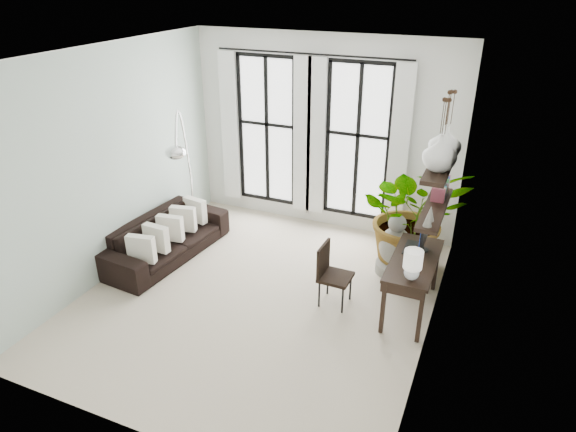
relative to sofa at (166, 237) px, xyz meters
The scene contains 16 objects.
floor 1.88m from the sofa, 14.15° to the right, with size 5.00×5.00×0.00m, color beige.
ceiling 3.43m from the sofa, 14.15° to the right, with size 5.00×5.00×0.00m, color white.
wall_left 1.43m from the sofa, 134.76° to the right, with size 5.00×5.00×0.00m, color #AFC3B6.
wall_right 4.27m from the sofa, ahead, with size 5.00×5.00×0.00m, color white.
wall_back 3.01m from the sofa, 48.66° to the left, with size 4.50×4.50×0.00m, color white.
windows 2.83m from the sofa, 50.99° to the left, with size 3.26×0.13×2.65m.
wall_shelves 4.16m from the sofa, ahead, with size 0.25×1.30×0.60m.
sofa is the anchor object (origin of this frame).
throw_pillows 0.21m from the sofa, ahead, with size 0.40×1.52×0.40m.
plant 3.73m from the sofa, 18.78° to the left, with size 1.50×1.30×1.67m, color #2D7228.
desk 3.77m from the sofa, ahead, with size 0.56×1.31×1.17m.
desk_chair 2.74m from the sofa, ahead, with size 0.41×0.41×0.86m.
arc_lamp 1.48m from the sofa, 78.18° to the left, with size 0.72×1.21×2.22m.
buddha 3.47m from the sofa, 15.09° to the left, with size 0.52×0.52×0.93m.
vase_a 4.37m from the sofa, ahead, with size 0.37×0.37×0.38m, color white.
vase_b 4.37m from the sofa, ahead, with size 0.37×0.37×0.38m, color white.
Camera 1 is at (2.67, -5.22, 4.05)m, focal length 32.00 mm.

